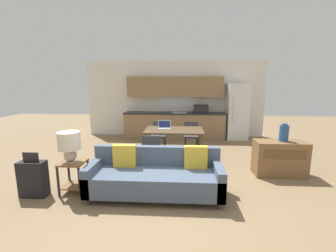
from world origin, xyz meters
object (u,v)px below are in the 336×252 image
(table_lamp, at_px, (69,144))
(dining_chair_far_left, at_px, (159,134))
(laptop, at_px, (165,127))
(dining_chair_far_right, at_px, (191,134))
(couch, at_px, (156,176))
(credenza, at_px, (280,158))
(side_table, at_px, (73,172))
(suitcase, at_px, (33,179))
(dining_chair_near_left, at_px, (152,150))
(refrigerator, at_px, (237,112))
(vase, at_px, (284,133))
(dining_table, at_px, (174,132))

(table_lamp, distance_m, dining_chair_far_left, 2.97)
(dining_chair_far_left, bearing_deg, laptop, -69.29)
(dining_chair_far_right, relative_size, laptop, 2.42)
(couch, height_order, credenza, couch)
(side_table, height_order, suitcase, suitcase)
(couch, distance_m, dining_chair_near_left, 1.06)
(refrigerator, bearing_deg, couch, -119.43)
(table_lamp, relative_size, suitcase, 0.69)
(credenza, bearing_deg, refrigerator, 93.00)
(vase, relative_size, dining_chair_near_left, 0.45)
(refrigerator, bearing_deg, dining_chair_far_left, -148.61)
(refrigerator, distance_m, dining_table, 3.13)
(refrigerator, bearing_deg, side_table, -132.42)
(couch, bearing_deg, dining_chair_far_left, 94.44)
(dining_chair_far_right, xyz_separation_m, laptop, (-0.71, -0.64, 0.34))
(dining_chair_far_left, distance_m, suitcase, 3.38)
(side_table, distance_m, vase, 4.20)
(side_table, bearing_deg, laptop, 53.30)
(dining_table, relative_size, side_table, 2.56)
(credenza, xyz_separation_m, dining_chair_far_right, (-1.79, 1.61, 0.12))
(couch, height_order, laptop, laptop)
(refrigerator, distance_m, side_table, 5.68)
(couch, distance_m, table_lamp, 1.59)
(credenza, distance_m, laptop, 2.73)
(side_table, height_order, dining_chair_far_left, dining_chair_far_left)
(side_table, bearing_deg, dining_table, 47.21)
(vase, bearing_deg, credenza, -149.42)
(table_lamp, bearing_deg, credenza, 14.53)
(dining_chair_far_left, bearing_deg, vase, -27.06)
(side_table, bearing_deg, couch, 0.35)
(dining_table, relative_size, credenza, 1.40)
(couch, distance_m, suitcase, 2.09)
(table_lamp, height_order, dining_chair_near_left, table_lamp)
(dining_table, distance_m, suitcase, 3.14)
(refrigerator, height_order, credenza, refrigerator)
(table_lamp, bearing_deg, dining_table, 47.38)
(refrigerator, xyz_separation_m, side_table, (-3.81, -4.17, -0.58))
(dining_table, bearing_deg, table_lamp, -132.62)
(suitcase, bearing_deg, dining_chair_far_right, 45.05)
(laptop, bearing_deg, couch, -96.01)
(refrigerator, height_order, dining_chair_near_left, refrigerator)
(credenza, bearing_deg, table_lamp, -165.47)
(dining_table, xyz_separation_m, credenza, (2.26, -0.85, -0.34))
(credenza, height_order, dining_chair_far_right, dining_chair_far_right)
(dining_chair_near_left, distance_m, laptop, 1.02)
(refrigerator, xyz_separation_m, dining_chair_far_left, (-2.55, -1.56, -0.47))
(dining_chair_near_left, bearing_deg, dining_chair_far_left, -93.82)
(table_lamp, xyz_separation_m, dining_chair_far_right, (2.20, 2.64, -0.41))
(dining_chair_near_left, bearing_deg, laptop, -106.44)
(side_table, relative_size, vase, 1.52)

